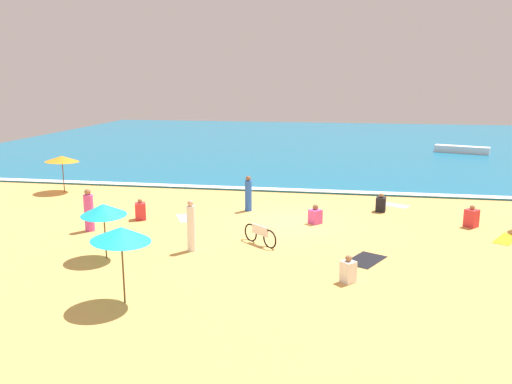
{
  "coord_description": "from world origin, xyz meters",
  "views": [
    {
      "loc": [
        2.18,
        -21.79,
        6.23
      ],
      "look_at": [
        -1.99,
        2.28,
        0.8
      ],
      "focal_mm": 36.48,
      "sensor_mm": 36.0,
      "label": 1
    }
  ],
  "objects_px": {
    "beach_umbrella_0": "(62,159)",
    "beachgoer_5": "(348,271)",
    "parked_bicycle": "(260,235)",
    "small_boat_0": "(462,149)",
    "beachgoer_2": "(89,211)",
    "beachgoer_4": "(471,218)",
    "beachgoer_7": "(140,211)",
    "beachgoer_8": "(381,204)",
    "beach_umbrella_1": "(103,210)",
    "beachgoer_1": "(191,227)",
    "beachgoer_6": "(315,215)",
    "beach_umbrella_2": "(121,234)",
    "beachgoer_0": "(248,194)"
  },
  "relations": [
    {
      "from": "small_boat_0",
      "to": "beachgoer_2",
      "type": "bearing_deg",
      "value": -127.72
    },
    {
      "from": "small_boat_0",
      "to": "beachgoer_7",
      "type": "bearing_deg",
      "value": -127.95
    },
    {
      "from": "beach_umbrella_2",
      "to": "beachgoer_8",
      "type": "height_order",
      "value": "beach_umbrella_2"
    },
    {
      "from": "beachgoer_1",
      "to": "beachgoer_5",
      "type": "xyz_separation_m",
      "value": [
        5.64,
        -2.06,
        -0.53
      ]
    },
    {
      "from": "beach_umbrella_0",
      "to": "beachgoer_2",
      "type": "relative_size",
      "value": 1.41
    },
    {
      "from": "beachgoer_1",
      "to": "beach_umbrella_2",
      "type": "bearing_deg",
      "value": -96.7
    },
    {
      "from": "beachgoer_6",
      "to": "beachgoer_8",
      "type": "relative_size",
      "value": 0.96
    },
    {
      "from": "beachgoer_0",
      "to": "beachgoer_5",
      "type": "xyz_separation_m",
      "value": [
        4.67,
        -8.13,
        -0.42
      ]
    },
    {
      "from": "small_boat_0",
      "to": "beachgoer_8",
      "type": "bearing_deg",
      "value": -110.79
    },
    {
      "from": "beachgoer_8",
      "to": "beach_umbrella_2",
      "type": "bearing_deg",
      "value": -123.54
    },
    {
      "from": "beachgoer_6",
      "to": "small_boat_0",
      "type": "height_order",
      "value": "beachgoer_6"
    },
    {
      "from": "beachgoer_0",
      "to": "beachgoer_8",
      "type": "height_order",
      "value": "beachgoer_0"
    },
    {
      "from": "beach_umbrella_2",
      "to": "beachgoer_7",
      "type": "distance_m",
      "value": 9.04
    },
    {
      "from": "beachgoer_7",
      "to": "beachgoer_8",
      "type": "distance_m",
      "value": 11.13
    },
    {
      "from": "parked_bicycle",
      "to": "beachgoer_6",
      "type": "distance_m",
      "value": 3.75
    },
    {
      "from": "beachgoer_0",
      "to": "beachgoer_1",
      "type": "relative_size",
      "value": 0.89
    },
    {
      "from": "parked_bicycle",
      "to": "beachgoer_2",
      "type": "relative_size",
      "value": 0.81
    },
    {
      "from": "beachgoer_5",
      "to": "beachgoer_7",
      "type": "distance_m",
      "value": 10.81
    },
    {
      "from": "beach_umbrella_1",
      "to": "beach_umbrella_0",
      "type": "bearing_deg",
      "value": 126.24
    },
    {
      "from": "beachgoer_2",
      "to": "beachgoer_4",
      "type": "distance_m",
      "value": 16.02
    },
    {
      "from": "beachgoer_2",
      "to": "beachgoer_6",
      "type": "height_order",
      "value": "beachgoer_2"
    },
    {
      "from": "beach_umbrella_0",
      "to": "beachgoer_5",
      "type": "height_order",
      "value": "beach_umbrella_0"
    },
    {
      "from": "beach_umbrella_1",
      "to": "beachgoer_0",
      "type": "relative_size",
      "value": 1.24
    },
    {
      "from": "beach_umbrella_1",
      "to": "beach_umbrella_2",
      "type": "bearing_deg",
      "value": -57.34
    },
    {
      "from": "beachgoer_8",
      "to": "beachgoer_7",
      "type": "bearing_deg",
      "value": -163.08
    },
    {
      "from": "beachgoer_0",
      "to": "beachgoer_4",
      "type": "height_order",
      "value": "beachgoer_0"
    },
    {
      "from": "beachgoer_0",
      "to": "beach_umbrella_0",
      "type": "bearing_deg",
      "value": 167.5
    },
    {
      "from": "beach_umbrella_1",
      "to": "beachgoer_5",
      "type": "distance_m",
      "value": 8.51
    },
    {
      "from": "beach_umbrella_1",
      "to": "beachgoer_4",
      "type": "bearing_deg",
      "value": 24.96
    },
    {
      "from": "beach_umbrella_1",
      "to": "beachgoer_6",
      "type": "xyz_separation_m",
      "value": [
        6.96,
        5.69,
        -1.41
      ]
    },
    {
      "from": "beach_umbrella_0",
      "to": "beach_umbrella_1",
      "type": "relative_size",
      "value": 1.19
    },
    {
      "from": "beachgoer_2",
      "to": "beachgoer_5",
      "type": "relative_size",
      "value": 2.02
    },
    {
      "from": "beach_umbrella_0",
      "to": "beachgoer_2",
      "type": "distance_m",
      "value": 8.46
    },
    {
      "from": "beachgoer_2",
      "to": "beachgoer_4",
      "type": "relative_size",
      "value": 1.86
    },
    {
      "from": "beach_umbrella_0",
      "to": "beachgoer_7",
      "type": "distance_m",
      "value": 8.09
    },
    {
      "from": "beachgoer_0",
      "to": "beachgoer_2",
      "type": "bearing_deg",
      "value": -143.42
    },
    {
      "from": "beach_umbrella_2",
      "to": "beachgoer_0",
      "type": "bearing_deg",
      "value": 81.91
    },
    {
      "from": "beachgoer_0",
      "to": "beachgoer_8",
      "type": "bearing_deg",
      "value": 8.26
    },
    {
      "from": "parked_bicycle",
      "to": "small_boat_0",
      "type": "bearing_deg",
      "value": 64.36
    },
    {
      "from": "beach_umbrella_2",
      "to": "beachgoer_5",
      "type": "xyz_separation_m",
      "value": [
        6.19,
        2.61,
        -1.65
      ]
    },
    {
      "from": "parked_bicycle",
      "to": "beachgoer_0",
      "type": "relative_size",
      "value": 0.85
    },
    {
      "from": "beachgoer_6",
      "to": "beachgoer_8",
      "type": "xyz_separation_m",
      "value": [
        2.92,
        2.57,
        0.02
      ]
    },
    {
      "from": "beachgoer_0",
      "to": "beachgoer_6",
      "type": "relative_size",
      "value": 1.97
    },
    {
      "from": "beachgoer_5",
      "to": "beachgoer_7",
      "type": "xyz_separation_m",
      "value": [
        -9.12,
        5.79,
        0.03
      ]
    },
    {
      "from": "beach_umbrella_1",
      "to": "parked_bicycle",
      "type": "distance_m",
      "value": 5.79
    },
    {
      "from": "beachgoer_1",
      "to": "small_boat_0",
      "type": "height_order",
      "value": "beachgoer_1"
    },
    {
      "from": "beachgoer_2",
      "to": "beach_umbrella_2",
      "type": "bearing_deg",
      "value": -55.91
    },
    {
      "from": "small_boat_0",
      "to": "beach_umbrella_2",
      "type": "bearing_deg",
      "value": -115.78
    },
    {
      "from": "beach_umbrella_2",
      "to": "beachgoer_7",
      "type": "bearing_deg",
      "value": 109.22
    },
    {
      "from": "beachgoer_1",
      "to": "beachgoer_2",
      "type": "relative_size",
      "value": 1.07
    }
  ]
}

